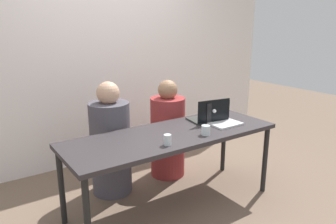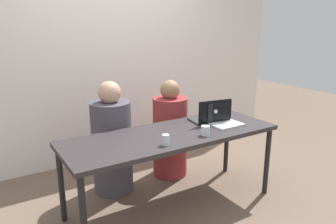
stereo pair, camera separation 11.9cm
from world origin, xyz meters
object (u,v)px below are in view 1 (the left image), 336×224
laptop_back_right (209,116)px  person_on_right (168,134)px  person_on_left (111,145)px  laptop_front_right (223,119)px  water_glass_right (206,131)px  water_glass_left (167,141)px

laptop_back_right → person_on_right: bearing=-63.3°
person_on_left → person_on_right: 0.70m
laptop_front_right → water_glass_right: 0.38m
person_on_left → water_glass_right: size_ratio=13.33×
laptop_back_right → water_glass_right: size_ratio=4.52×
person_on_left → person_on_right: bearing=173.2°
person_on_left → laptop_back_right: bearing=143.3°
person_on_left → person_on_right: (0.69, 0.00, -0.02)m
person_on_right → person_on_left: bearing=16.4°
person_on_left → person_on_right: person_on_left is taller
laptop_back_right → water_glass_right: bearing=53.1°
laptop_front_right → water_glass_left: (-0.77, -0.17, -0.01)m
person_on_left → water_glass_right: (0.56, -0.79, 0.26)m
water_glass_left → water_glass_right: (0.42, 0.01, -0.00)m
laptop_front_right → laptop_back_right: 0.15m
laptop_front_right → laptop_back_right: (-0.05, 0.14, 0.00)m
laptop_back_right → water_glass_left: 0.78m
laptop_back_right → water_glass_left: laptop_back_right is taller
person_on_left → laptop_front_right: bearing=138.2°
person_on_left → laptop_back_right: size_ratio=2.95×
person_on_right → laptop_front_right: 0.74m
laptop_front_right → laptop_back_right: size_ratio=0.77×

